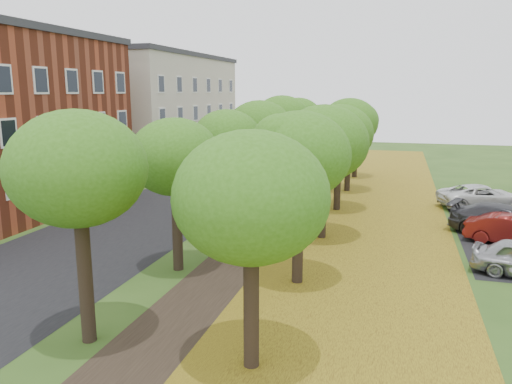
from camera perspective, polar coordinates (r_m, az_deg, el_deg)
The scene contains 10 objects.
ground at distance 14.50m, azimuth -10.92°, elevation -17.44°, with size 120.00×120.00×0.00m, color #2D4C19.
street_asphalt at distance 30.30m, azimuth -10.86°, elevation -2.02°, with size 8.00×70.00×0.01m, color black.
footpath at distance 27.80m, azimuth 3.11°, elevation -3.04°, with size 3.20×70.00×0.01m, color black.
leaf_verge at distance 27.17m, azimuth 13.46°, elevation -3.69°, with size 7.50×70.00×0.01m, color #9E8A1D.
tree_row_west at distance 27.58m, azimuth -1.28°, elevation 6.54°, with size 3.83×33.83×6.25m.
tree_row_east at distance 26.57m, azimuth 8.72°, elevation 6.22°, with size 3.83×33.83×6.25m.
building_cream at distance 49.87m, azimuth -11.59°, elevation 9.22°, with size 10.30×20.30×10.40m.
bench at distance 21.08m, azimuth -0.96°, elevation -6.54°, with size 0.94×1.87×0.85m.
car_grey at distance 27.14m, azimuth 26.64°, elevation -2.99°, with size 2.12×5.22×1.51m, color #303035.
car_white at distance 32.96m, azimuth 24.47°, elevation -0.50°, with size 2.37×5.15×1.43m, color silver.
Camera 1 is at (5.94, -11.25, 6.96)m, focal length 35.00 mm.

